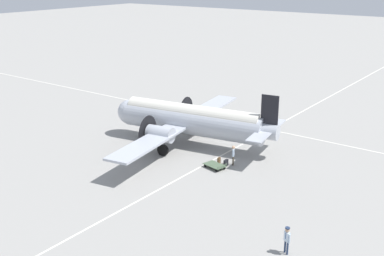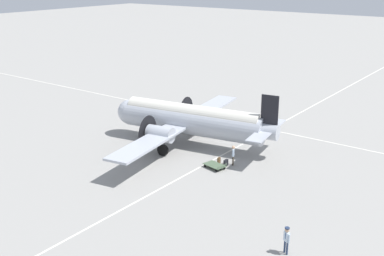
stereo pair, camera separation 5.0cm
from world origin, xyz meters
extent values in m
plane|color=gray|center=(0.00, 0.00, 0.00)|extent=(300.00, 300.00, 0.00)
cube|color=silver|center=(0.00, 3.98, 0.00)|extent=(120.00, 0.16, 0.01)
cube|color=silver|center=(-8.80, 0.00, 0.00)|extent=(0.16, 120.00, 0.01)
cylinder|color=#ADB2BC|center=(0.00, 0.00, 2.44)|extent=(5.00, 14.84, 2.68)
cylinder|color=silver|center=(0.00, 0.00, 3.18)|extent=(4.09, 14.01, 1.88)
sphere|color=#ADB2BC|center=(1.18, -7.21, 2.44)|extent=(2.55, 2.55, 2.55)
cylinder|color=#ADB2BC|center=(-1.18, 7.21, 2.57)|extent=(1.91, 3.05, 1.47)
cube|color=black|center=(-1.26, 7.73, 4.45)|extent=(0.40, 1.60, 3.08)
cube|color=#ADB2BC|center=(-1.23, 7.56, 2.71)|extent=(7.45, 2.58, 0.10)
cube|color=#ADB2BC|center=(0.17, -1.05, 2.11)|extent=(22.94, 5.96, 0.20)
cylinder|color=#ADB2BC|center=(4.05, -0.68, 2.13)|extent=(1.86, 2.70, 1.47)
cylinder|color=black|center=(4.27, -2.03, 2.13)|extent=(3.06, 0.54, 3.10)
sphere|color=black|center=(4.29, -2.15, 2.13)|extent=(0.52, 0.52, 0.52)
cylinder|color=#ADB2BC|center=(-3.62, -1.93, 2.13)|extent=(1.86, 2.70, 1.47)
cylinder|color=black|center=(-3.40, -3.28, 2.13)|extent=(3.06, 0.54, 3.10)
sphere|color=black|center=(-3.38, -3.40, 2.13)|extent=(0.52, 0.52, 0.52)
cylinder|color=#4C4C51|center=(4.01, -0.43, 1.04)|extent=(0.18, 0.18, 0.99)
cylinder|color=black|center=(4.01, -0.43, 0.55)|extent=(0.47, 1.13, 1.10)
cylinder|color=#4C4C51|center=(-3.66, -1.68, 1.04)|extent=(0.18, 0.18, 0.99)
cylinder|color=black|center=(-3.66, -1.68, 0.55)|extent=(0.47, 1.13, 1.10)
cylinder|color=#4C4C51|center=(0.92, -5.62, 0.79)|extent=(0.14, 0.14, 0.88)
cylinder|color=black|center=(0.92, -5.62, 0.35)|extent=(0.29, 0.72, 0.70)
cylinder|color=navy|center=(12.21, 16.21, 0.43)|extent=(0.12, 0.12, 0.86)
cylinder|color=navy|center=(12.08, 15.99, 0.43)|extent=(0.12, 0.12, 0.86)
cube|color=silver|center=(12.15, 16.10, 1.18)|extent=(0.37, 0.45, 0.64)
sphere|color=tan|center=(12.15, 16.10, 1.64)|extent=(0.29, 0.29, 0.29)
cylinder|color=silver|center=(12.27, 16.32, 1.14)|extent=(0.10, 0.10, 0.61)
cylinder|color=silver|center=(12.02, 15.88, 1.14)|extent=(0.10, 0.10, 0.61)
cube|color=navy|center=(12.23, 16.05, 1.25)|extent=(0.03, 0.05, 0.41)
cylinder|color=navy|center=(12.15, 16.10, 1.76)|extent=(0.41, 0.41, 0.07)
cylinder|color=#473D2D|center=(2.15, 6.11, 0.44)|extent=(0.13, 0.13, 0.88)
cylinder|color=#473D2D|center=(1.93, 5.99, 0.44)|extent=(0.13, 0.13, 0.88)
cube|color=silver|center=(2.04, 6.05, 1.20)|extent=(0.46, 0.38, 0.66)
sphere|color=tan|center=(2.04, 6.05, 1.68)|extent=(0.29, 0.29, 0.29)
cylinder|color=silver|center=(2.27, 6.17, 1.17)|extent=(0.10, 0.10, 0.62)
cylinder|color=silver|center=(1.81, 5.92, 1.17)|extent=(0.10, 0.10, 0.62)
cube|color=brown|center=(2.56, 4.88, 0.30)|extent=(0.35, 0.15, 0.59)
cube|color=#4A3520|center=(2.56, 4.88, 0.62)|extent=(0.13, 0.11, 0.02)
cube|color=#232328|center=(2.65, 5.68, 0.30)|extent=(0.51, 0.20, 0.60)
cube|color=black|center=(2.65, 5.68, 0.63)|extent=(0.18, 0.14, 0.02)
cube|color=#4C6047|center=(3.63, 5.14, 0.30)|extent=(1.57, 2.10, 0.04)
cube|color=#4C6047|center=(3.83, 6.03, 0.54)|extent=(1.17, 0.30, 0.04)
cylinder|color=#4C6047|center=(4.38, 5.91, 0.43)|extent=(0.04, 0.04, 0.22)
cylinder|color=#4C6047|center=(3.27, 6.16, 0.43)|extent=(0.04, 0.04, 0.22)
cylinder|color=black|center=(3.94, 4.33, 0.14)|extent=(0.12, 0.29, 0.28)
cylinder|color=black|center=(3.01, 4.54, 0.14)|extent=(0.12, 0.29, 0.28)
cylinder|color=black|center=(4.25, 5.74, 0.14)|extent=(0.12, 0.29, 0.28)
cylinder|color=black|center=(3.32, 5.94, 0.14)|extent=(0.12, 0.29, 0.28)
camera|label=1|loc=(36.25, 26.64, 16.62)|focal=45.00mm
camera|label=2|loc=(36.22, 26.68, 16.62)|focal=45.00mm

